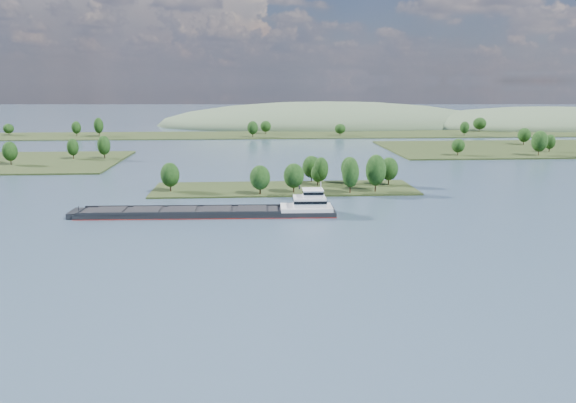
{
  "coord_description": "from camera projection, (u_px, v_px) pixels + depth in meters",
  "views": [
    {
      "loc": [
        -12.59,
        -31.45,
        40.84
      ],
      "look_at": [
        -1.93,
        130.0,
        6.0
      ],
      "focal_mm": 35.0,
      "sensor_mm": 36.0,
      "label": 1
    }
  ],
  "objects": [
    {
      "name": "tree_island",
      "position": [
        302.0,
        179.0,
        214.06
      ],
      "size": [
        100.0,
        31.5,
        15.08
      ],
      "color": "#233115",
      "rests_on": "ground"
    },
    {
      "name": "hill_west",
      "position": [
        327.0,
        125.0,
        531.68
      ],
      "size": [
        320.0,
        160.0,
        44.0
      ],
      "primitive_type": "ellipsoid",
      "color": "#475D40",
      "rests_on": "ground"
    },
    {
      "name": "back_shoreline",
      "position": [
        279.0,
        134.0,
        430.4
      ],
      "size": [
        900.0,
        60.0,
        14.94
      ],
      "color": "#233115",
      "rests_on": "ground"
    },
    {
      "name": "ground",
      "position": [
        297.0,
        230.0,
        157.14
      ],
      "size": [
        1800.0,
        1800.0,
        0.0
      ],
      "primitive_type": "plane",
      "color": "#34455B",
      "rests_on": "ground"
    },
    {
      "name": "cargo_barge",
      "position": [
        223.0,
        211.0,
        173.86
      ],
      "size": [
        81.84,
        12.37,
        11.03
      ],
      "color": "black",
      "rests_on": "ground"
    },
    {
      "name": "hill_east",
      "position": [
        548.0,
        126.0,
        515.31
      ],
      "size": [
        260.0,
        140.0,
        36.0
      ],
      "primitive_type": "ellipsoid",
      "color": "#475D40",
      "rests_on": "ground"
    }
  ]
}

